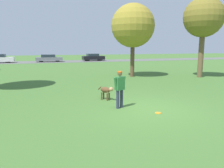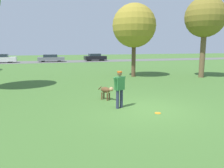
# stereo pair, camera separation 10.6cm
# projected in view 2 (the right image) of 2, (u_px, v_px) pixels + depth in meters

# --- Properties ---
(ground_plane) EXTENTS (120.00, 120.00, 0.00)m
(ground_plane) POSITION_uv_depth(u_px,v_px,m) (147.00, 109.00, 8.99)
(ground_plane) COLOR #426B2D
(far_road_strip) EXTENTS (120.00, 6.00, 0.01)m
(far_road_strip) POSITION_uv_depth(u_px,v_px,m) (68.00, 61.00, 37.66)
(far_road_strip) COLOR #5B5B59
(far_road_strip) RESTS_ON ground_plane
(person) EXTENTS (0.64, 0.36, 1.56)m
(person) POSITION_uv_depth(u_px,v_px,m) (120.00, 87.00, 9.03)
(person) COLOR #2D334C
(person) RESTS_ON ground_plane
(dog) EXTENTS (0.63, 0.84, 0.67)m
(dog) POSITION_uv_depth(u_px,v_px,m) (106.00, 91.00, 10.49)
(dog) COLOR brown
(dog) RESTS_ON ground_plane
(frisbee) EXTENTS (0.24, 0.24, 0.02)m
(frisbee) POSITION_uv_depth(u_px,v_px,m) (158.00, 113.00, 8.45)
(frisbee) COLOR orange
(frisbee) RESTS_ON ground_plane
(tree_mid_center) EXTENTS (3.61, 3.61, 6.06)m
(tree_mid_center) POSITION_uv_depth(u_px,v_px,m) (134.00, 26.00, 18.08)
(tree_mid_center) COLOR brown
(tree_mid_center) RESTS_ON ground_plane
(tree_near_right) EXTENTS (3.22, 3.22, 6.50)m
(tree_near_right) POSITION_uv_depth(u_px,v_px,m) (205.00, 18.00, 17.50)
(tree_near_right) COLOR brown
(tree_near_right) RESTS_ON ground_plane
(parked_car_white) EXTENTS (4.57, 1.72, 1.38)m
(parked_car_white) POSITION_uv_depth(u_px,v_px,m) (0.00, 59.00, 34.29)
(parked_car_white) COLOR white
(parked_car_white) RESTS_ON ground_plane
(parked_car_grey) EXTENTS (4.37, 1.91, 1.24)m
(parked_car_grey) POSITION_uv_depth(u_px,v_px,m) (51.00, 58.00, 36.58)
(parked_car_grey) COLOR slate
(parked_car_grey) RESTS_ON ground_plane
(parked_car_black) EXTENTS (3.89, 1.90, 1.29)m
(parked_car_black) POSITION_uv_depth(u_px,v_px,m) (95.00, 57.00, 39.17)
(parked_car_black) COLOR black
(parked_car_black) RESTS_ON ground_plane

